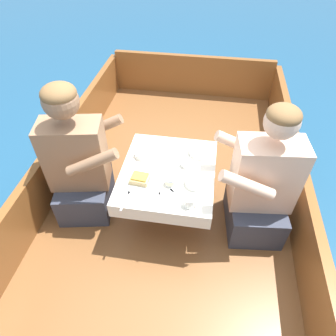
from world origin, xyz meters
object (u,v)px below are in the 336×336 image
Objects in this scene: person_starboard at (261,186)px; coffee_cup_starboard at (189,202)px; person_port at (79,164)px; coffee_cup_port at (187,163)px; tin_can at (170,181)px; sandwich at (140,178)px.

person_starboard is 0.51m from coffee_cup_starboard.
coffee_cup_starboard is (0.79, -0.24, 0.03)m from person_port.
person_port is 10.45× the size of coffee_cup_port.
person_starboard is at bearing 29.30° from coffee_cup_starboard.
tin_can is at bearing 2.82° from person_starboard.
coffee_cup_port is at bearing 99.07° from coffee_cup_starboard.
person_starboard is 0.59m from tin_can.
tin_can reaches higher than coffee_cup_port.
coffee_cup_starboard is (-0.44, -0.25, 0.05)m from person_starboard.
sandwich is 1.29× the size of coffee_cup_port.
person_starboard is 10.21× the size of coffee_cup_port.
person_starboard reaches higher than coffee_cup_starboard.
sandwich is at bearing 156.55° from coffee_cup_starboard.
tin_can is at bearing -18.57° from person_port.
person_starboard reaches higher than tin_can.
coffee_cup_starboard reaches higher than sandwich.
sandwich is at bearing -144.31° from coffee_cup_port.
sandwich is 1.88× the size of tin_can.
person_starboard is 11.00× the size of coffee_cup_starboard.
sandwich is 0.34m from coffee_cup_port.
person_port is at bearing 167.91° from sandwich.
person_port is at bearing -5.87° from person_starboard.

